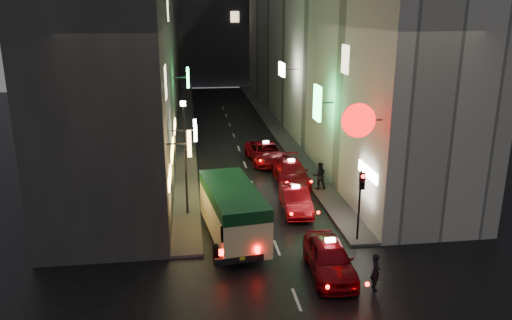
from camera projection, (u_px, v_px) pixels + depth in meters
name	position (u px, v px, depth m)	size (l,w,h in m)	color
building_left	(140.00, 32.00, 44.38)	(7.49, 52.00, 18.00)	#3D3A37
building_right	(315.00, 31.00, 46.42)	(7.95, 52.00, 18.00)	beige
building_far	(212.00, 9.00, 75.20)	(30.00, 10.00, 22.00)	#2F2F34
sidewalk_left	(186.00, 129.00, 47.43)	(1.50, 52.00, 0.15)	#4B4745
sidewalk_right	(274.00, 126.00, 48.51)	(1.50, 52.00, 0.15)	#4B4745
minibus	(233.00, 207.00, 24.12)	(3.02, 6.58, 2.72)	#F4E299
taxi_near	(330.00, 255.00, 21.18)	(2.48, 5.58, 1.92)	maroon
taxi_second	(296.00, 198.00, 27.89)	(2.35, 5.16, 1.78)	maroon
taxi_third	(291.00, 170.00, 32.53)	(2.37, 5.41, 1.87)	maroon
taxi_far	(266.00, 151.00, 36.96)	(2.60, 5.54, 1.88)	maroon
pedestrian_crossing	(376.00, 269.00, 20.02)	(0.58, 0.38, 1.78)	black
pedestrian_sidewalk	(319.00, 174.00, 30.96)	(0.73, 0.45, 1.93)	black
traffic_light	(361.00, 191.00, 23.50)	(0.26, 0.43, 3.50)	black
lamp_post	(185.00, 151.00, 26.45)	(0.28, 0.28, 6.22)	black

